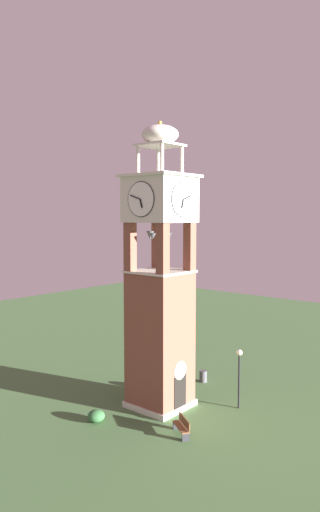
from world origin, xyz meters
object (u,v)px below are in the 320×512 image
(park_bench, at_px, (182,426))
(lamp_post, at_px, (239,367))
(clock_tower, at_px, (160,292))
(trash_bin, at_px, (203,376))

(park_bench, bearing_deg, lamp_post, -5.33)
(clock_tower, height_order, trash_bin, clock_tower)
(lamp_post, bearing_deg, trash_bin, 61.10)
(park_bench, bearing_deg, clock_tower, 57.12)
(clock_tower, height_order, lamp_post, clock_tower)
(park_bench, relative_size, trash_bin, 1.98)
(trash_bin, bearing_deg, park_bench, -152.71)
(lamp_post, xyz_separation_m, trash_bin, (2.35, 4.27, -2.13))
(park_bench, xyz_separation_m, trash_bin, (7.36, 3.80, -0.08))
(clock_tower, distance_m, trash_bin, 8.43)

